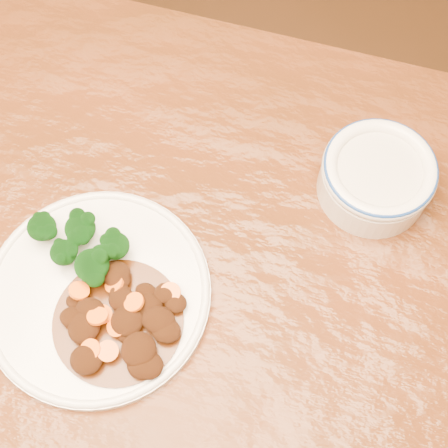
# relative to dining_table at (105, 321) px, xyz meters

# --- Properties ---
(ground) EXTENTS (4.00, 4.00, 0.00)m
(ground) POSITION_rel_dining_table_xyz_m (0.00, 0.00, -0.67)
(ground) COLOR #4B2C12
(ground) RESTS_ON ground
(dining_table) EXTENTS (1.54, 0.97, 0.75)m
(dining_table) POSITION_rel_dining_table_xyz_m (0.00, 0.00, 0.00)
(dining_table) COLOR #56250F
(dining_table) RESTS_ON ground
(dinner_plate) EXTENTS (0.26, 0.26, 0.02)m
(dinner_plate) POSITION_rel_dining_table_xyz_m (0.00, 0.01, 0.09)
(dinner_plate) COLOR silver
(dinner_plate) RESTS_ON dining_table
(broccoli_florets) EXTENTS (0.12, 0.08, 0.04)m
(broccoli_florets) POSITION_rel_dining_table_xyz_m (-0.03, 0.05, 0.12)
(broccoli_florets) COLOR #6C904A
(broccoli_florets) RESTS_ON dinner_plate
(mince_stew) EXTENTS (0.15, 0.15, 0.03)m
(mince_stew) POSITION_rel_dining_table_xyz_m (0.05, -0.02, 0.10)
(mince_stew) COLOR #461E07
(mince_stew) RESTS_ON dinner_plate
(dip_bowl) EXTENTS (0.14, 0.14, 0.06)m
(dip_bowl) POSITION_rel_dining_table_xyz_m (0.29, 0.22, 0.11)
(dip_bowl) COLOR silver
(dip_bowl) RESTS_ON dining_table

